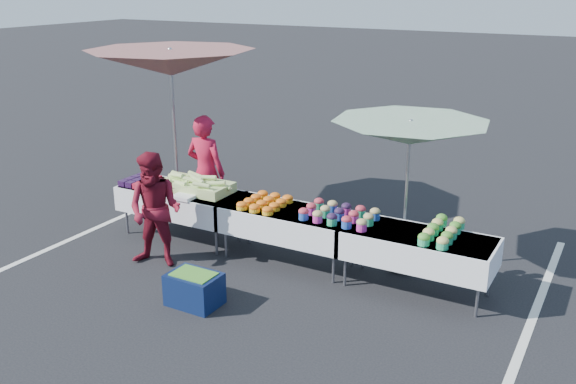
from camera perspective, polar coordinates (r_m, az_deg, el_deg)
The scene contains 17 objects.
ground at distance 8.84m, azimuth 0.00°, elevation -6.16°, with size 80.00×80.00×0.00m, color black.
stripe_left at distance 10.64m, azimuth -15.27°, elevation -2.45°, with size 0.10×5.00×0.00m, color silver.
stripe_right at distance 7.97m, azimuth 20.93°, elevation -10.40°, with size 0.10×5.00×0.00m, color silver.
table_left at distance 9.56m, azimuth -9.48°, elevation -0.71°, with size 1.86×0.81×0.75m.
table_center at distance 8.61m, azimuth 0.00°, elevation -2.63°, with size 1.86×0.81×0.75m.
table_right at distance 7.96m, azimuth 11.45°, elevation -4.84°, with size 1.86×0.81×0.75m.
berry_punnets at distance 9.90m, azimuth -13.00°, elevation 0.99°, with size 0.40×0.54×0.08m.
corn_pile at distance 9.37m, azimuth -8.19°, elevation 0.61°, with size 1.16×0.57×0.26m.
plastic_bags at distance 9.10m, azimuth -9.22°, elevation -0.42°, with size 0.30×0.25×0.05m, color white.
carrot_bowls at distance 8.69m, azimuth -2.05°, elevation -0.91°, with size 0.55×0.69×0.11m.
potato_cups at distance 8.21m, azimuth 4.59°, elevation -1.92°, with size 0.94×0.58×0.16m.
bean_baskets at distance 7.88m, azimuth 13.53°, elevation -3.37°, with size 0.36×0.86×0.15m.
vendor at distance 9.85m, azimuth -7.30°, elevation 1.79°, with size 0.64×0.42×1.76m, color #B21432.
customer at distance 8.64m, azimuth -11.72°, elevation -1.59°, with size 0.76×0.59×1.56m, color maroon.
umbrella_left at distance 10.18m, azimuth -10.38°, elevation 11.13°, with size 3.03×3.03×2.68m.
umbrella_right at distance 8.15m, azimuth 10.78°, elevation 5.10°, with size 2.40×2.40×2.03m.
storage_bin at distance 7.74m, azimuth -8.32°, elevation -8.47°, with size 0.61×0.45×0.40m.
Camera 1 is at (3.89, -7.03, 3.69)m, focal length 40.00 mm.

